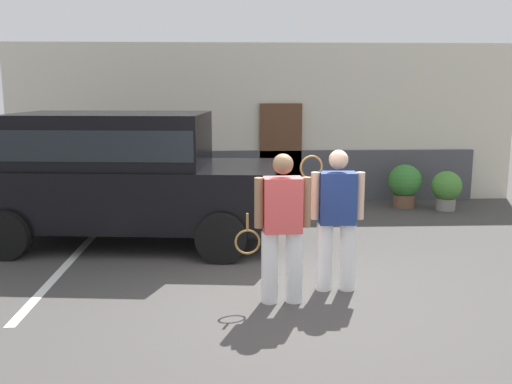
{
  "coord_description": "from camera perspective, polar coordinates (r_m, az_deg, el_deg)",
  "views": [
    {
      "loc": [
        -0.72,
        -6.3,
        2.44
      ],
      "look_at": [
        -0.38,
        1.2,
        1.05
      ],
      "focal_mm": 39.82,
      "sensor_mm": 36.0,
      "label": 1
    }
  ],
  "objects": [
    {
      "name": "tennis_player_woman",
      "position": [
        6.87,
        8.1,
        -2.59
      ],
      "size": [
        0.77,
        0.28,
        1.72
      ],
      "rotation": [
        0.0,
        0.0,
        3.1
      ],
      "color": "white",
      "rests_on": "ground_plane"
    },
    {
      "name": "potted_plant_by_porch",
      "position": [
        12.01,
        14.72,
        0.82
      ],
      "size": [
        0.67,
        0.67,
        0.89
      ],
      "color": "brown",
      "rests_on": "ground_plane"
    },
    {
      "name": "potted_plant_secondary",
      "position": [
        11.99,
        18.58,
        0.34
      ],
      "size": [
        0.6,
        0.6,
        0.79
      ],
      "color": "gray",
      "rests_on": "ground_plane"
    },
    {
      "name": "tennis_player_man",
      "position": [
        6.41,
        2.63,
        -3.53
      ],
      "size": [
        0.9,
        0.28,
        1.72
      ],
      "rotation": [
        0.0,
        0.0,
        3.18
      ],
      "color": "white",
      "rests_on": "ground_plane"
    },
    {
      "name": "parked_suv",
      "position": [
        9.08,
        -13.33,
        2.02
      ],
      "size": [
        4.76,
        2.51,
        2.05
      ],
      "rotation": [
        0.0,
        0.0,
        -0.1
      ],
      "color": "black",
      "rests_on": "ground_plane"
    },
    {
      "name": "parking_stripe_0",
      "position": [
        8.49,
        -18.3,
        -6.74
      ],
      "size": [
        0.12,
        4.4,
        0.01
      ],
      "primitive_type": "cube",
      "color": "silver",
      "rests_on": "ground_plane"
    },
    {
      "name": "house_frontage",
      "position": [
        12.31,
        0.79,
        6.48
      ],
      "size": [
        10.84,
        0.4,
        3.35
      ],
      "color": "beige",
      "rests_on": "ground_plane"
    },
    {
      "name": "ground_plane",
      "position": [
        6.79,
        3.72,
        -10.59
      ],
      "size": [
        40.0,
        40.0,
        0.0
      ],
      "primitive_type": "plane",
      "color": "#423F3D"
    }
  ]
}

